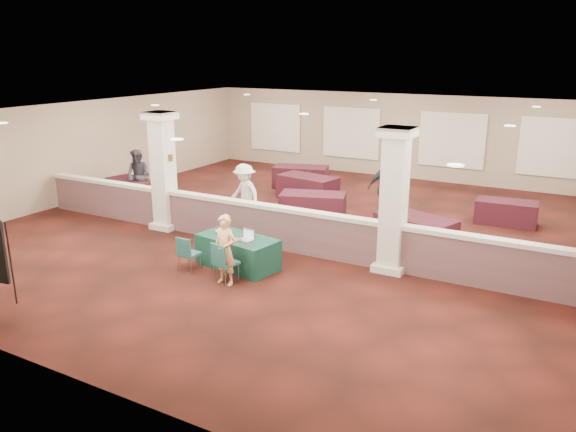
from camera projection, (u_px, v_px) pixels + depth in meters
The scene contains 32 objects.
ground at pixel (303, 232), 15.28m from camera, with size 16.00×16.00×0.00m, color #421510.
wall_back at pixel (400, 136), 21.54m from camera, with size 16.00×0.04×3.20m, color gray.
wall_front at pixel (48, 276), 8.11m from camera, with size 16.00×0.04×3.20m, color gray.
wall_left at pixel (89, 150), 18.55m from camera, with size 0.04×16.00×3.20m, color gray.
ceiling at pixel (304, 113), 14.38m from camera, with size 16.00×16.00×0.02m, color silver.
partition_wall at pixel (275, 226), 13.86m from camera, with size 15.60×0.28×1.10m.
column_left at pixel (163, 170), 15.19m from camera, with size 0.72×0.72×3.20m.
column_right at pixel (394, 199), 12.16m from camera, with size 0.72×0.72×3.20m.
sconce_left at pixel (155, 156), 15.22m from camera, with size 0.12×0.12×0.18m.
sconce_right at pixel (171, 158), 14.95m from camera, with size 0.12×0.12×0.18m.
near_table at pixel (238, 252), 12.71m from camera, with size 1.85×0.92×0.71m, color #0D3125.
conf_chair_main at pixel (223, 260), 11.75m from camera, with size 0.54×0.54×0.89m.
conf_chair_side at pixel (187, 251), 12.37m from camera, with size 0.42×0.42×0.81m.
woman at pixel (225, 250), 11.67m from camera, with size 0.54×0.36×1.50m, color #EE9B67.
far_table_front_left at pixel (132, 190), 18.46m from camera, with size 1.75×0.88×0.71m, color black.
far_table_front_center at pixel (313, 206), 16.40m from camera, with size 1.87×0.94×0.76m, color black.
far_table_front_right at pixel (415, 232), 14.02m from camera, with size 1.95×0.97×0.79m, color black.
far_table_back_left at pixel (301, 177), 20.19m from camera, with size 1.90×0.95×0.77m, color black.
far_table_back_center at pixel (307, 188), 18.55m from camera, with size 1.95×0.97×0.79m, color black.
far_table_back_right at pixel (506, 212), 15.90m from camera, with size 1.66×0.83×0.67m, color black.
attendee_a at pixel (139, 176), 18.03m from camera, with size 0.83×0.46×1.73m, color black.
attendee_b at pixel (245, 194), 15.91m from camera, with size 1.09×0.50×1.70m, color silver.
attendee_c at pixel (385, 188), 16.21m from camera, with size 1.09×0.52×1.86m, color black.
attendee_d at pixel (394, 179), 17.32m from camera, with size 0.93×0.50×1.89m, color black.
laptop_base at pixel (246, 240), 12.39m from camera, with size 0.32×0.22×0.02m, color #B9B9BE.
laptop_screen at pixel (249, 234), 12.44m from camera, with size 0.32×0.01×0.21m, color #B9B9BE.
screen_glow at pixel (249, 234), 12.44m from camera, with size 0.29×0.00×0.18m, color silver.
knitting at pixel (231, 240), 12.39m from camera, with size 0.39×0.29×0.03m, color #B6511D.
yarn_cream at pixel (218, 231), 12.84m from camera, with size 0.11×0.11×0.11m, color beige.
yarn_red at pixel (218, 229), 13.04m from camera, with size 0.10×0.10×0.10m, color maroon.
yarn_grey at pixel (227, 230), 12.94m from camera, with size 0.10×0.10×0.10m, color #4C4B51.
scissors at pixel (250, 246), 12.02m from camera, with size 0.12×0.03×0.01m, color red.
Camera 1 is at (6.70, -12.91, 4.71)m, focal length 35.00 mm.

